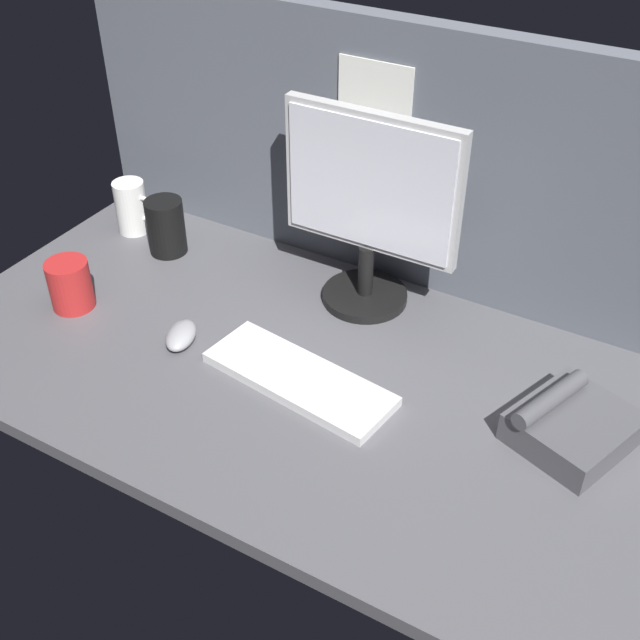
{
  "coord_description": "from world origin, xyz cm",
  "views": [
    {
      "loc": [
        44.67,
        -98.92,
        98.89
      ],
      "look_at": [
        -6.08,
        0.0,
        14.0
      ],
      "focal_mm": 44.56,
      "sensor_mm": 36.0,
      "label": 1
    }
  ],
  "objects_px": {
    "monitor": "(370,204)",
    "keyboard": "(299,379)",
    "desk_phone": "(571,425)",
    "mug_red_plastic": "(70,285)",
    "mug_ceramic_white": "(132,207)",
    "mug_black_travel": "(166,227)",
    "mouse": "(181,335)"
  },
  "relations": [
    {
      "from": "monitor",
      "to": "mug_black_travel",
      "type": "relative_size",
      "value": 3.2
    },
    {
      "from": "keyboard",
      "to": "mug_black_travel",
      "type": "height_order",
      "value": "mug_black_travel"
    },
    {
      "from": "mug_red_plastic",
      "to": "mug_ceramic_white",
      "type": "bearing_deg",
      "value": 106.57
    },
    {
      "from": "mouse",
      "to": "mug_ceramic_white",
      "type": "xyz_separation_m",
      "value": [
        -0.36,
        0.29,
        0.05
      ]
    },
    {
      "from": "monitor",
      "to": "mug_black_travel",
      "type": "xyz_separation_m",
      "value": [
        -0.48,
        -0.06,
        -0.16
      ]
    },
    {
      "from": "monitor",
      "to": "mug_ceramic_white",
      "type": "height_order",
      "value": "monitor"
    },
    {
      "from": "keyboard",
      "to": "mug_ceramic_white",
      "type": "relative_size",
      "value": 2.9
    },
    {
      "from": "mug_red_plastic",
      "to": "mouse",
      "type": "bearing_deg",
      "value": 2.97
    },
    {
      "from": "keyboard",
      "to": "mug_red_plastic",
      "type": "relative_size",
      "value": 3.48
    },
    {
      "from": "mouse",
      "to": "mug_red_plastic",
      "type": "height_order",
      "value": "mug_red_plastic"
    },
    {
      "from": "mouse",
      "to": "mug_black_travel",
      "type": "height_order",
      "value": "mug_black_travel"
    },
    {
      "from": "mug_black_travel",
      "to": "desk_phone",
      "type": "xyz_separation_m",
      "value": [
        0.97,
        -0.13,
        -0.03
      ]
    },
    {
      "from": "keyboard",
      "to": "desk_phone",
      "type": "distance_m",
      "value": 0.49
    },
    {
      "from": "mug_red_plastic",
      "to": "desk_phone",
      "type": "xyz_separation_m",
      "value": [
        1.01,
        0.13,
        -0.02
      ]
    },
    {
      "from": "mouse",
      "to": "keyboard",
      "type": "bearing_deg",
      "value": -17.75
    },
    {
      "from": "mug_red_plastic",
      "to": "keyboard",
      "type": "bearing_deg",
      "value": 2.78
    },
    {
      "from": "mug_ceramic_white",
      "to": "mug_black_travel",
      "type": "bearing_deg",
      "value": -14.24
    },
    {
      "from": "mug_ceramic_white",
      "to": "mug_red_plastic",
      "type": "xyz_separation_m",
      "value": [
        0.09,
        -0.3,
        -0.01
      ]
    },
    {
      "from": "mouse",
      "to": "mug_red_plastic",
      "type": "distance_m",
      "value": 0.27
    },
    {
      "from": "keyboard",
      "to": "desk_phone",
      "type": "xyz_separation_m",
      "value": [
        0.47,
        0.11,
        0.02
      ]
    },
    {
      "from": "monitor",
      "to": "mug_red_plastic",
      "type": "distance_m",
      "value": 0.64
    },
    {
      "from": "mug_ceramic_white",
      "to": "mug_red_plastic",
      "type": "relative_size",
      "value": 1.2
    },
    {
      "from": "mouse",
      "to": "monitor",
      "type": "bearing_deg",
      "value": 31.57
    },
    {
      "from": "mug_black_travel",
      "to": "mouse",
      "type": "bearing_deg",
      "value": -47.42
    },
    {
      "from": "desk_phone",
      "to": "mug_red_plastic",
      "type": "bearing_deg",
      "value": -172.45
    },
    {
      "from": "keyboard",
      "to": "mug_ceramic_white",
      "type": "bearing_deg",
      "value": 164.04
    },
    {
      "from": "monitor",
      "to": "keyboard",
      "type": "xyz_separation_m",
      "value": [
        0.02,
        -0.3,
        -0.22
      ]
    },
    {
      "from": "desk_phone",
      "to": "monitor",
      "type": "bearing_deg",
      "value": 158.23
    },
    {
      "from": "mouse",
      "to": "mug_red_plastic",
      "type": "bearing_deg",
      "value": 162.65
    },
    {
      "from": "mug_black_travel",
      "to": "desk_phone",
      "type": "distance_m",
      "value": 0.98
    },
    {
      "from": "mouse",
      "to": "desk_phone",
      "type": "relative_size",
      "value": 0.41
    },
    {
      "from": "keyboard",
      "to": "mug_red_plastic",
      "type": "distance_m",
      "value": 0.54
    }
  ]
}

